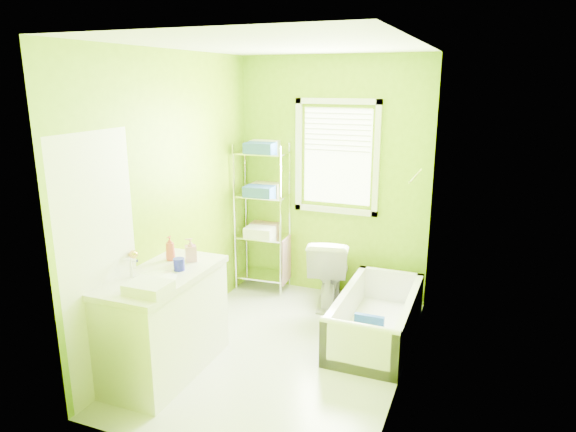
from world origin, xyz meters
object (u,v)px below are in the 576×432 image
at_px(toilet, 329,270).
at_px(vanity, 164,320).
at_px(bathtub, 375,325).
at_px(wire_shelf_unit, 264,201).

distance_m(toilet, vanity, 1.97).
bearing_deg(bathtub, toilet, 136.29).
xyz_separation_m(bathtub, vanity, (-1.49, -1.17, 0.31)).
bearing_deg(toilet, wire_shelf_unit, -21.05).
bearing_deg(vanity, wire_shelf_unit, 88.93).
relative_size(bathtub, toilet, 1.87).
bearing_deg(wire_shelf_unit, vanity, -91.07).
height_order(toilet, vanity, vanity).
distance_m(bathtub, wire_shelf_unit, 1.86).
xyz_separation_m(bathtub, wire_shelf_unit, (-1.45, 0.74, 0.89)).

